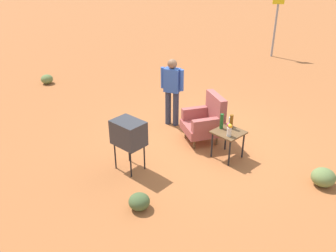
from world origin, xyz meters
name	(u,v)px	position (x,y,z in m)	size (l,w,h in m)	color
ground_plane	(203,140)	(0.00, 0.00, 0.00)	(60.00, 60.00, 0.00)	#AD6033
armchair	(206,120)	(0.03, 0.04, 0.50)	(1.02, 1.03, 1.06)	brown
side_table	(228,135)	(0.82, -0.18, 0.51)	(0.56, 0.56, 0.59)	black
tv_on_stand	(129,133)	(-0.20, -1.90, 0.78)	(0.64, 0.50, 1.03)	black
person_standing	(172,88)	(-1.06, 0.05, 0.94)	(0.53, 0.35, 1.64)	#2D3347
road_sign	(276,21)	(-2.78, 7.23, 1.38)	(0.33, 0.33, 2.44)	gray
bottle_wine_green	(222,121)	(0.63, -0.18, 0.75)	(0.07, 0.07, 0.32)	#1E5623
bottle_tall_amber	(231,122)	(0.76, -0.03, 0.74)	(0.07, 0.07, 0.30)	brown
bottle_short_clear	(230,122)	(0.68, 0.04, 0.69)	(0.06, 0.06, 0.20)	silver
flower_vase	(229,129)	(0.94, -0.33, 0.74)	(0.15, 0.10, 0.27)	silver
shrub_near	(47,79)	(-5.92, -0.84, 0.15)	(0.38, 0.38, 0.29)	olive
shrub_mid	(323,177)	(2.63, 0.32, 0.17)	(0.43, 0.43, 0.33)	olive
shrub_far	(139,202)	(0.85, -2.53, 0.14)	(0.36, 0.36, 0.28)	#475B33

